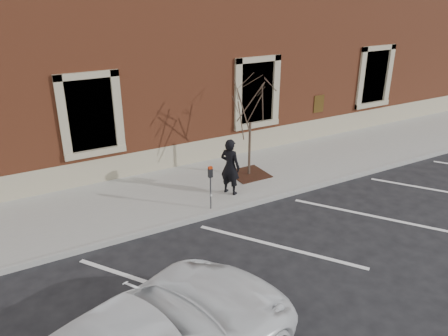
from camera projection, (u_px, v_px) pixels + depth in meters
ground at (234, 210)px, 12.69m from camera, size 120.00×120.00×0.00m
sidewalk_near at (207, 185)px, 14.06m from camera, size 40.00×3.50×0.15m
curb_near at (235, 208)px, 12.62m from camera, size 40.00×0.12×0.15m
parking_stripes at (279, 246)px, 10.92m from camera, size 28.00×4.40×0.01m
building_civic at (136, 40)px, 17.34m from camera, size 40.00×8.62×8.00m
man at (230, 167)px, 13.04m from camera, size 0.68×0.76×1.74m
parking_meter at (210, 180)px, 12.09m from camera, size 0.12×0.09×1.29m
tree_grate at (249, 174)px, 14.65m from camera, size 1.17×1.17×0.03m
sapling at (251, 108)px, 13.76m from camera, size 1.98×1.98×3.30m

